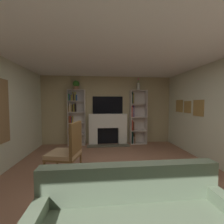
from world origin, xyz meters
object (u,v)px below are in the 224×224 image
object	(u,v)px
fireplace	(108,128)
coffee_table	(123,181)
bookshelf_right	(136,118)
potted_plant	(76,85)
bookshelf_left	(75,117)
armchair	(68,150)
vase_with_flowers	(138,86)
tv	(108,105)

from	to	relation	value
fireplace	coffee_table	xyz separation A→B (m)	(0.01, -3.34, -0.24)
bookshelf_right	potted_plant	distance (m)	2.54
fireplace	bookshelf_left	distance (m)	1.29
bookshelf_left	fireplace	bearing A→B (deg)	-1.65
bookshelf_right	potted_plant	bearing A→B (deg)	-179.12
armchair	vase_with_flowers	bearing A→B (deg)	46.63
potted_plant	coffee_table	bearing A→B (deg)	-70.77
fireplace	bookshelf_right	world-z (taller)	bookshelf_right
fireplace	bookshelf_right	distance (m)	1.14
vase_with_flowers	coffee_table	world-z (taller)	vase_with_flowers
fireplace	coffee_table	distance (m)	3.35
potted_plant	armchair	world-z (taller)	potted_plant
coffee_table	tv	bearing A→B (deg)	90.10
bookshelf_left	armchair	size ratio (longest dim) A/B	1.78
vase_with_flowers	armchair	xyz separation A→B (m)	(-2.16, -2.28, -1.64)
potted_plant	coffee_table	xyz separation A→B (m)	(1.16, -3.32, -1.83)
tv	vase_with_flowers	world-z (taller)	vase_with_flowers
fireplace	potted_plant	size ratio (longest dim) A/B	4.64
bookshelf_right	armchair	bearing A→B (deg)	-131.92
fireplace	tv	bearing A→B (deg)	90.00
fireplace	bookshelf_left	bearing A→B (deg)	178.35
tv	bookshelf_left	bearing A→B (deg)	-176.99
bookshelf_left	bookshelf_right	distance (m)	2.29
bookshelf_left	bookshelf_right	xyz separation A→B (m)	(2.29, -0.02, -0.06)
coffee_table	vase_with_flowers	bearing A→B (deg)	70.97
potted_plant	vase_with_flowers	world-z (taller)	vase_with_flowers
armchair	tv	bearing A→B (deg)	67.27
bookshelf_right	coffee_table	distance (m)	3.57
coffee_table	potted_plant	bearing A→B (deg)	109.23
armchair	coffee_table	world-z (taller)	armchair
potted_plant	vase_with_flowers	bearing A→B (deg)	0.01
bookshelf_left	potted_plant	distance (m)	1.17
potted_plant	armchair	bearing A→B (deg)	-86.38
bookshelf_left	coffee_table	xyz separation A→B (m)	(1.22, -3.37, -0.67)
bookshelf_left	vase_with_flowers	distance (m)	2.63
tv	bookshelf_left	world-z (taller)	bookshelf_left
potted_plant	armchair	xyz separation A→B (m)	(0.14, -2.28, -1.66)
bookshelf_right	potted_plant	world-z (taller)	potted_plant
tv	coffee_table	bearing A→B (deg)	-89.90
bookshelf_right	vase_with_flowers	size ratio (longest dim) A/B	4.41
vase_with_flowers	coffee_table	bearing A→B (deg)	-109.03
fireplace	bookshelf_left	world-z (taller)	bookshelf_left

